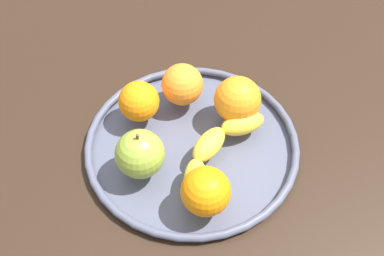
{
  "coord_description": "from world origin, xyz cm",
  "views": [
    {
      "loc": [
        33.04,
        28.2,
        58.37
      ],
      "look_at": [
        0.0,
        0.0,
        4.8
      ],
      "focal_mm": 42.93,
      "sensor_mm": 36.0,
      "label": 1
    }
  ],
  "objects": [
    {
      "name": "orange_front_right",
      "position": [
        -8.52,
        2.1,
        5.52
      ],
      "size": [
        7.45,
        7.45,
        7.45
      ],
      "primitive_type": "sphere",
      "color": "orange",
      "rests_on": "fruit_bowl"
    },
    {
      "name": "apple",
      "position": [
        8.79,
        -2.24,
        5.4
      ],
      "size": [
        7.2,
        7.2,
        8.0
      ],
      "color": "#8BA634",
      "rests_on": "fruit_bowl"
    },
    {
      "name": "fruit_bowl",
      "position": [
        0.0,
        0.0,
        0.92
      ],
      "size": [
        33.51,
        33.51,
        1.8
      ],
      "color": "#4C4F62",
      "rests_on": "ground_plane"
    },
    {
      "name": "orange_back_left",
      "position": [
        1.45,
        -9.73,
        5.04
      ],
      "size": [
        6.48,
        6.48,
        6.48
      ],
      "primitive_type": "sphere",
      "color": "orange",
      "rests_on": "fruit_bowl"
    },
    {
      "name": "orange_front_left",
      "position": [
        7.41,
        8.75,
        5.25
      ],
      "size": [
        6.9,
        6.9,
        6.9
      ],
      "primitive_type": "sphere",
      "color": "orange",
      "rests_on": "fruit_bowl"
    },
    {
      "name": "banana",
      "position": [
        0.23,
        4.82,
        3.54
      ],
      "size": [
        20.53,
        8.27,
        3.47
      ],
      "rotation": [
        0.0,
        0.0,
        0.09
      ],
      "color": "yellow",
      "rests_on": "fruit_bowl"
    },
    {
      "name": "ground_plane",
      "position": [
        0.0,
        0.0,
        -2.0
      ],
      "size": [
        127.95,
        127.95,
        4.0
      ],
      "primitive_type": "cube",
      "color": "black"
    },
    {
      "name": "orange_back_right",
      "position": [
        -5.62,
        -6.87,
        5.21
      ],
      "size": [
        6.82,
        6.82,
        6.82
      ],
      "primitive_type": "sphere",
      "color": "orange",
      "rests_on": "fruit_bowl"
    }
  ]
}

